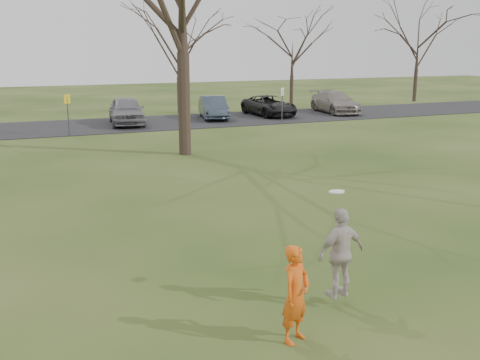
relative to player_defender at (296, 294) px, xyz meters
name	(u,v)px	position (x,y,z in m)	size (l,w,h in m)	color
ground	(329,317)	(0.91, 0.48, -0.78)	(120.00, 120.00, 0.00)	#1E380F
parking_strip	(100,126)	(0.91, 25.48, -0.76)	(62.00, 6.50, 0.04)	black
player_defender	(296,294)	(0.00, 0.00, 0.00)	(0.57, 0.37, 1.56)	#E35712
car_4	(126,110)	(2.42, 25.43, 0.04)	(1.85, 4.60, 1.57)	slate
car_5	(213,107)	(7.91, 25.97, -0.06)	(1.44, 4.13, 1.36)	#333F4D
car_6	(269,106)	(11.75, 26.05, -0.10)	(2.11, 4.58, 1.27)	black
car_7	(335,102)	(16.53, 25.80, -0.04)	(1.95, 4.81, 1.39)	gray
catching_play	(341,253)	(1.29, 0.79, 0.21)	(0.98, 0.62, 1.87)	beige
sign_yellow	(67,107)	(-1.09, 22.48, 0.67)	(0.35, 0.35, 2.08)	#47474C
sign_white	(282,99)	(10.91, 22.48, 0.67)	(0.35, 0.35, 2.08)	#47474C
small_tree_row	(152,54)	(5.29, 30.54, 3.11)	(55.00, 5.90, 8.50)	#352821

